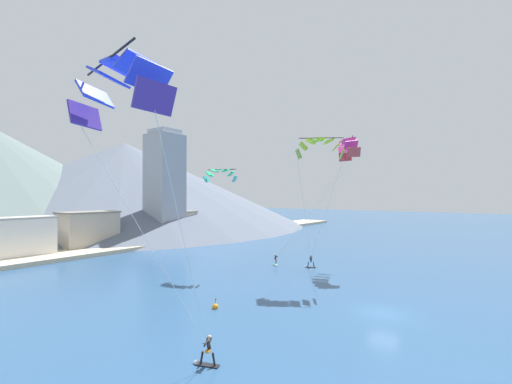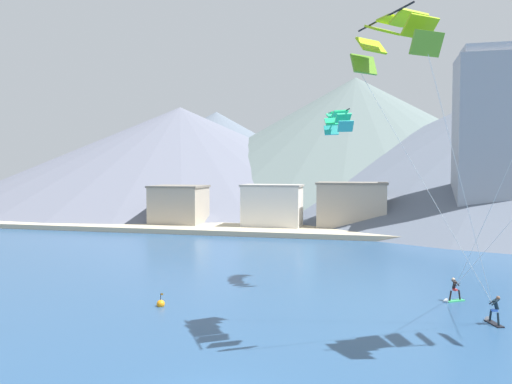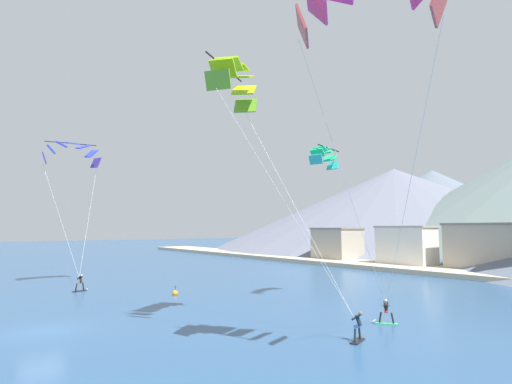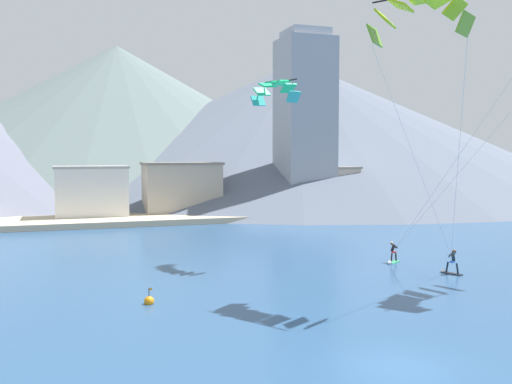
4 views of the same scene
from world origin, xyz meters
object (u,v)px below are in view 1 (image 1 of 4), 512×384
(parafoil_kite_mid_center, at_px, (120,86))
(parafoil_kite_near_trail, at_px, (347,147))
(race_marker_buoy, at_px, (215,307))
(kitesurfer_near_lead, at_px, (310,264))
(kitesurfer_mid_center, at_px, (205,355))
(parafoil_kite_distant_high_outer, at_px, (220,174))
(parafoil_kite_near_lead, at_px, (320,147))
(kitesurfer_near_trail, at_px, (276,262))

(parafoil_kite_mid_center, bearing_deg, parafoil_kite_near_trail, 6.08)
(race_marker_buoy, bearing_deg, kitesurfer_near_lead, 3.63)
(kitesurfer_mid_center, relative_size, parafoil_kite_distant_high_outer, 0.39)
(parafoil_kite_near_lead, bearing_deg, kitesurfer_mid_center, -171.61)
(parafoil_kite_near_trail, bearing_deg, kitesurfer_near_lead, 135.54)
(kitesurfer_near_lead, xyz_separation_m, kitesurfer_near_trail, (-1.67, 4.68, -0.07))
(kitesurfer_near_lead, xyz_separation_m, race_marker_buoy, (-21.08, -1.34, -0.40))
(parafoil_kite_distant_high_outer, bearing_deg, parafoil_kite_near_trail, -40.73)
(parafoil_kite_near_lead, relative_size, race_marker_buoy, 15.63)
(kitesurfer_near_lead, relative_size, parafoil_kite_near_lead, 0.11)
(parafoil_kite_near_lead, bearing_deg, parafoil_kite_mid_center, -172.85)
(kitesurfer_mid_center, xyz_separation_m, parafoil_kite_near_trail, (33.25, 3.94, 16.81))
(parafoil_kite_mid_center, bearing_deg, parafoil_kite_distant_high_outer, 33.26)
(kitesurfer_mid_center, distance_m, race_marker_buoy, 10.44)
(parafoil_kite_mid_center, bearing_deg, kitesurfer_mid_center, 2.25)
(kitesurfer_near_trail, height_order, parafoil_kite_near_lead, parafoil_kite_near_lead)
(parafoil_kite_mid_center, distance_m, parafoil_kite_distant_high_outer, 29.92)
(parafoil_kite_near_trail, relative_size, parafoil_kite_distant_high_outer, 3.71)
(parafoil_kite_mid_center, xyz_separation_m, race_marker_buoy, (13.89, 6.90, -15.36))
(kitesurfer_near_trail, distance_m, parafoil_kite_near_trail, 19.91)
(kitesurfer_near_lead, xyz_separation_m, parafoil_kite_distant_high_outer, (-10.02, 8.13, 12.71))
(kitesurfer_near_lead, distance_m, parafoil_kite_near_trail, 17.82)
(parafoil_kite_near_trail, xyz_separation_m, parafoil_kite_mid_center, (-39.12, -4.17, -1.88))
(parafoil_kite_distant_high_outer, xyz_separation_m, race_marker_buoy, (-11.07, -9.46, -13.10))
(parafoil_kite_mid_center, height_order, parafoil_kite_distant_high_outer, parafoil_kite_mid_center)
(parafoil_kite_mid_center, height_order, race_marker_buoy, parafoil_kite_mid_center)
(parafoil_kite_mid_center, bearing_deg, parafoil_kite_near_lead, 7.15)
(kitesurfer_mid_center, relative_size, parafoil_kite_near_lead, 0.11)
(kitesurfer_mid_center, bearing_deg, kitesurfer_near_trail, 24.83)
(race_marker_buoy, bearing_deg, kitesurfer_near_trail, 17.23)
(kitesurfer_mid_center, bearing_deg, parafoil_kite_near_lead, 8.39)
(parafoil_kite_near_lead, xyz_separation_m, parafoil_kite_distant_high_outer, (-3.91, 12.75, -3.02))
(kitesurfer_near_lead, height_order, parafoil_kite_mid_center, parafoil_kite_mid_center)
(parafoil_kite_near_trail, bearing_deg, parafoil_kite_distant_high_outer, 139.27)
(parafoil_kite_near_trail, bearing_deg, parafoil_kite_mid_center, -173.92)
(kitesurfer_near_lead, distance_m, parafoil_kite_distant_high_outer, 18.11)
(parafoil_kite_near_lead, xyz_separation_m, race_marker_buoy, (-14.98, 3.28, -16.12))
(kitesurfer_mid_center, height_order, parafoil_kite_near_trail, parafoil_kite_near_trail)
(kitesurfer_near_lead, bearing_deg, parafoil_kite_mid_center, -166.74)
(kitesurfer_near_trail, distance_m, kitesurfer_mid_center, 30.22)
(parafoil_kite_near_lead, bearing_deg, kitesurfer_near_lead, 37.12)
(kitesurfer_mid_center, xyz_separation_m, race_marker_buoy, (8.01, 6.67, -0.42))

